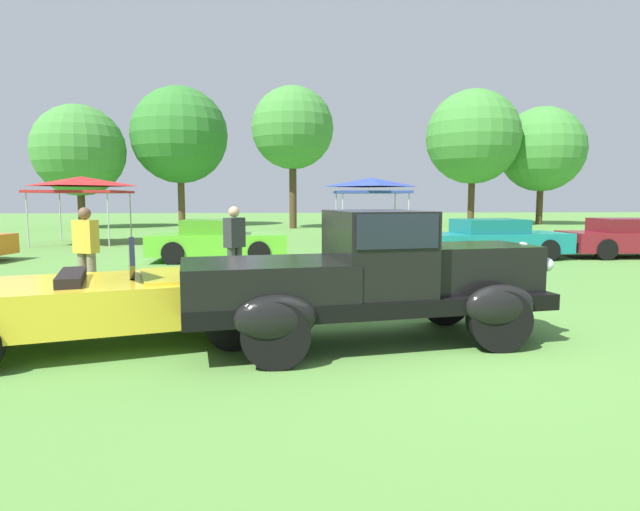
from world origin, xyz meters
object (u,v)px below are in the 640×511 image
object	(u,v)px
feature_pickup_truck	(370,276)
canopy_tent_left_field	(81,184)
show_car_teal	(493,240)
spectator_near_truck	(235,245)
show_car_lime	(217,241)
neighbor_convertible	(121,299)
spectator_by_row	(86,250)
canopy_tent_center_field	(371,184)
show_car_burgundy	(629,238)

from	to	relation	value
feature_pickup_truck	canopy_tent_left_field	world-z (taller)	canopy_tent_left_field
show_car_teal	spectator_near_truck	world-z (taller)	spectator_near_truck
show_car_lime	show_car_teal	size ratio (longest dim) A/B	0.88
neighbor_convertible	spectator_near_truck	bearing A→B (deg)	75.06
feature_pickup_truck	spectator_by_row	distance (m)	5.71
show_car_lime	spectator_by_row	xyz separation A→B (m)	(-1.63, -5.92, 0.31)
neighbor_convertible	show_car_lime	size ratio (longest dim) A/B	1.20
spectator_by_row	canopy_tent_left_field	xyz separation A→B (m)	(-4.48, 12.08, 1.51)
show_car_teal	canopy_tent_left_field	distance (m)	15.84
spectator_by_row	canopy_tent_center_field	world-z (taller)	canopy_tent_center_field
show_car_teal	spectator_near_truck	xyz separation A→B (m)	(-7.33, -4.81, 0.31)
feature_pickup_truck	spectator_by_row	size ratio (longest dim) A/B	2.84
neighbor_convertible	show_car_lime	distance (m)	8.99
neighbor_convertible	show_car_lime	xyz separation A→B (m)	(0.11, 8.99, 0.02)
spectator_by_row	spectator_near_truck	bearing A→B (deg)	19.97
show_car_lime	show_car_burgundy	xyz separation A→B (m)	(12.78, 0.13, 0.00)
spectator_near_truck	canopy_tent_left_field	distance (m)	13.29
show_car_burgundy	spectator_near_truck	bearing A→B (deg)	-156.64
show_car_teal	spectator_by_row	world-z (taller)	spectator_by_row
show_car_teal	spectator_by_row	bearing A→B (deg)	-149.91
canopy_tent_left_field	spectator_near_truck	bearing A→B (deg)	-57.58
feature_pickup_truck	show_car_teal	distance (m)	10.42
feature_pickup_truck	canopy_tent_left_field	size ratio (longest dim) A/B	1.47
feature_pickup_truck	show_car_lime	xyz separation A→B (m)	(-3.06, 9.18, -0.27)
feature_pickup_truck	spectator_near_truck	bearing A→B (deg)	116.52
show_car_teal	spectator_by_row	xyz separation A→B (m)	(-9.92, -5.75, 0.31)
show_car_teal	canopy_tent_left_field	xyz separation A→B (m)	(-14.41, 6.33, 1.82)
show_car_teal	spectator_by_row	size ratio (longest dim) A/B	2.72
feature_pickup_truck	canopy_tent_center_field	size ratio (longest dim) A/B	1.62
spectator_near_truck	neighbor_convertible	bearing A→B (deg)	-104.94
show_car_burgundy	canopy_tent_center_field	world-z (taller)	canopy_tent_center_field
show_car_teal	show_car_burgundy	bearing A→B (deg)	3.80
show_car_teal	canopy_tent_left_field	world-z (taller)	canopy_tent_left_field
feature_pickup_truck	spectator_near_truck	distance (m)	4.69
show_car_teal	neighbor_convertible	bearing A→B (deg)	-133.60
show_car_lime	show_car_burgundy	bearing A→B (deg)	0.57
feature_pickup_truck	neighbor_convertible	world-z (taller)	feature_pickup_truck
show_car_lime	spectator_by_row	size ratio (longest dim) A/B	2.39
show_car_teal	canopy_tent_left_field	size ratio (longest dim) A/B	1.41
show_car_burgundy	canopy_tent_center_field	xyz separation A→B (m)	(-7.14, 6.51, 1.82)
show_car_burgundy	canopy_tent_left_field	world-z (taller)	canopy_tent_left_field
spectator_near_truck	show_car_lime	bearing A→B (deg)	100.96
spectator_near_truck	spectator_by_row	bearing A→B (deg)	-160.03
show_car_lime	show_car_burgundy	world-z (taller)	same
feature_pickup_truck	show_car_teal	size ratio (longest dim) A/B	1.04
show_car_burgundy	canopy_tent_center_field	size ratio (longest dim) A/B	1.38
feature_pickup_truck	spectator_by_row	bearing A→B (deg)	145.21
neighbor_convertible	spectator_near_truck	xyz separation A→B (m)	(1.07, 4.02, 0.33)
show_car_lime	canopy_tent_left_field	xyz separation A→B (m)	(-6.11, 6.16, 1.83)
show_car_lime	show_car_teal	xyz separation A→B (m)	(8.29, -0.17, 0.00)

